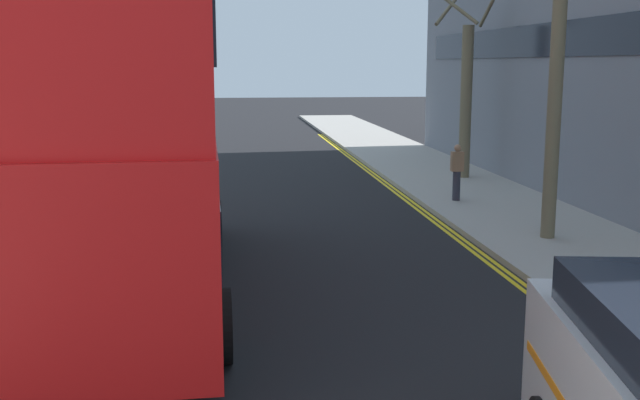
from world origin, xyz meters
TOP-DOWN VIEW (x-y plane):
  - sidewalk_right at (6.50, 16.00)m, footprint 4.00×80.00m
  - kerb_line_outer at (4.40, 14.00)m, footprint 0.10×56.00m
  - kerb_line_inner at (4.24, 14.00)m, footprint 0.10×56.00m
  - double_decker_bus_away at (-2.49, 11.96)m, footprint 3.00×10.86m
  - pedestrian_far at (5.52, 19.54)m, footprint 0.34×0.22m
  - street_tree_near at (6.16, 14.73)m, footprint 1.74×1.80m
  - street_tree_mid at (7.12, 23.91)m, footprint 1.90×2.13m

SIDE VIEW (x-z plane):
  - kerb_line_outer at x=4.40m, z-range 0.00..0.01m
  - kerb_line_inner at x=4.24m, z-range 0.00..0.01m
  - sidewalk_right at x=6.50m, z-range 0.00..0.14m
  - pedestrian_far at x=5.52m, z-range 0.18..1.80m
  - street_tree_mid at x=7.12m, z-range -0.19..6.13m
  - double_decker_bus_away at x=-2.49m, z-range 0.21..5.85m
  - street_tree_near at x=6.16m, z-range 0.04..6.97m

